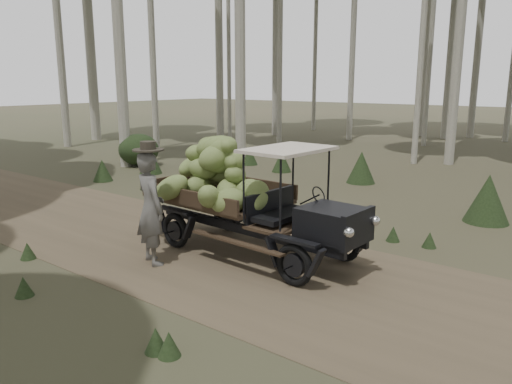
# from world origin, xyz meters

# --- Properties ---
(ground) EXTENTS (120.00, 120.00, 0.00)m
(ground) POSITION_xyz_m (0.00, 0.00, 0.00)
(ground) COLOR #473D2B
(ground) RESTS_ON ground
(dirt_track) EXTENTS (70.00, 4.00, 0.01)m
(dirt_track) POSITION_xyz_m (0.00, 0.00, 0.00)
(dirt_track) COLOR brown
(dirt_track) RESTS_ON ground
(banana_truck) EXTENTS (4.42, 2.17, 2.16)m
(banana_truck) POSITION_xyz_m (-2.36, 0.50, 1.27)
(banana_truck) COLOR black
(banana_truck) RESTS_ON ground
(farmer) EXTENTS (0.81, 0.66, 2.09)m
(farmer) POSITION_xyz_m (-3.01, -0.89, 0.99)
(farmer) COLOR #595651
(farmer) RESTS_ON ground
(undergrowth) EXTENTS (23.95, 20.90, 1.39)m
(undergrowth) POSITION_xyz_m (2.27, -0.47, 0.57)
(undergrowth) COLOR #233319
(undergrowth) RESTS_ON ground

